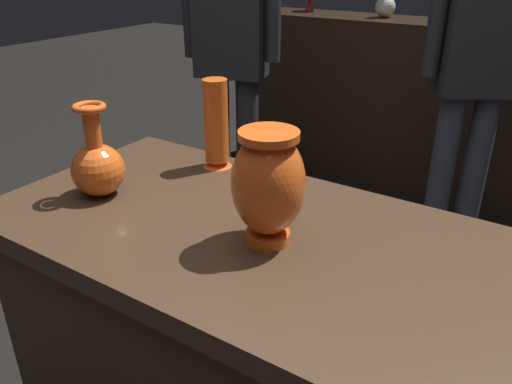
% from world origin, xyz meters
% --- Properties ---
extents(display_plinth, '(1.20, 0.64, 0.80)m').
position_xyz_m(display_plinth, '(0.00, 0.00, 0.40)').
color(display_plinth, '#422D1E').
rests_on(display_plinth, ground_plane).
extents(back_display_shelf, '(2.60, 0.40, 0.99)m').
position_xyz_m(back_display_shelf, '(0.00, 2.20, 0.49)').
color(back_display_shelf, black).
rests_on(back_display_shelf, ground_plane).
extents(vase_centerpiece, '(0.15, 0.15, 0.24)m').
position_xyz_m(vase_centerpiece, '(0.08, -0.03, 0.93)').
color(vase_centerpiece, '#E55B1E').
rests_on(vase_centerpiece, display_plinth).
extents(vase_tall_behind, '(0.08, 0.08, 0.25)m').
position_xyz_m(vase_tall_behind, '(-0.26, 0.25, 0.92)').
color(vase_tall_behind, '#E55B1E').
rests_on(vase_tall_behind, display_plinth).
extents(vase_left_accent, '(0.13, 0.13, 0.23)m').
position_xyz_m(vase_left_accent, '(-0.40, -0.06, 0.88)').
color(vase_left_accent, '#E55B1E').
rests_on(vase_left_accent, display_plinth).
extents(shelf_vase_center, '(0.09, 0.09, 0.15)m').
position_xyz_m(shelf_vase_center, '(0.00, 2.22, 1.04)').
color(shelf_vase_center, red).
rests_on(shelf_vase_center, back_display_shelf).
extents(shelf_vase_left, '(0.12, 0.12, 0.20)m').
position_xyz_m(shelf_vase_left, '(-0.52, 2.22, 1.06)').
color(shelf_vase_left, silver).
rests_on(shelf_vase_left, back_display_shelf).
extents(visitor_center_back, '(0.41, 0.32, 1.60)m').
position_xyz_m(visitor_center_back, '(0.16, 1.51, 0.94)').
color(visitor_center_back, '#333847').
rests_on(visitor_center_back, ground_plane).
extents(visitor_near_left, '(0.46, 0.26, 1.63)m').
position_xyz_m(visitor_near_left, '(-0.86, 1.16, 0.96)').
color(visitor_near_left, '#232328').
rests_on(visitor_near_left, ground_plane).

